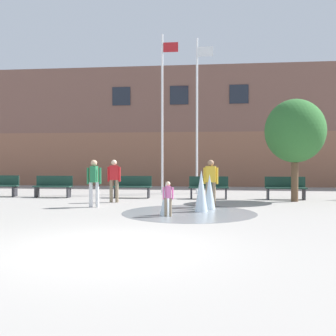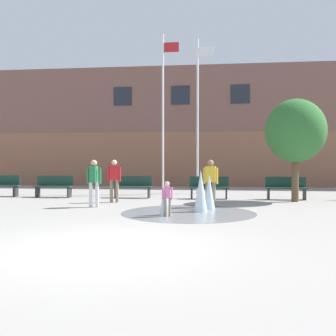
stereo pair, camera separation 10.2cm
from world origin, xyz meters
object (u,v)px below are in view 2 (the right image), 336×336
(flagpole_left, at_px, (164,109))
(child_in_fountain, at_px, (167,196))
(park_bench_center, at_px, (209,187))
(park_bench_under_left_flagpole, at_px, (133,186))
(park_bench_under_right_flagpole, at_px, (286,188))
(street_tree_near_building, at_px, (296,131))
(adult_in_red, at_px, (94,179))
(flagpole_right, at_px, (198,111))
(adult_near_bench, at_px, (211,179))
(park_bench_left_of_flagpoles, at_px, (54,186))
(adult_watching, at_px, (114,177))
(park_bench_far_left, at_px, (1,185))

(flagpole_left, bearing_deg, child_in_fountain, -81.86)
(child_in_fountain, bearing_deg, park_bench_center, 147.19)
(park_bench_under_left_flagpole, xyz_separation_m, park_bench_center, (3.18, -0.08, 0.00))
(park_bench_under_right_flagpole, xyz_separation_m, street_tree_near_building, (0.20, -0.77, 2.20))
(adult_in_red, distance_m, street_tree_near_building, 7.73)
(park_bench_under_right_flagpole, bearing_deg, flagpole_right, 147.60)
(park_bench_under_right_flagpole, distance_m, adult_near_bench, 4.18)
(park_bench_under_right_flagpole, bearing_deg, adult_near_bench, -135.88)
(park_bench_left_of_flagpoles, xyz_separation_m, adult_near_bench, (6.64, -2.72, 0.45))
(park_bench_under_right_flagpole, relative_size, flagpole_right, 0.22)
(park_bench_center, bearing_deg, adult_watching, -153.48)
(adult_near_bench, xyz_separation_m, adult_watching, (-3.60, 1.08, 0.00))
(park_bench_center, xyz_separation_m, flagpole_left, (-2.17, 2.35, 3.52))
(child_in_fountain, height_order, flagpole_left, flagpole_left)
(child_in_fountain, distance_m, flagpole_right, 8.22)
(park_bench_under_left_flagpole, bearing_deg, park_bench_center, -1.38)
(adult_in_red, relative_size, street_tree_near_building, 0.41)
(street_tree_near_building, bearing_deg, park_bench_far_left, 176.34)
(park_bench_far_left, distance_m, adult_in_red, 6.23)
(child_in_fountain, xyz_separation_m, adult_watching, (-2.41, 3.42, 0.35))
(park_bench_far_left, bearing_deg, park_bench_under_right_flagpole, -0.07)
(adult_near_bench, bearing_deg, park_bench_left_of_flagpoles, -15.62)
(flagpole_left, height_order, flagpole_right, flagpole_left)
(child_in_fountain, relative_size, flagpole_left, 0.13)
(park_bench_under_left_flagpole, bearing_deg, adult_near_bench, -41.60)
(park_bench_left_of_flagpoles, bearing_deg, park_bench_under_right_flagpole, 1.02)
(park_bench_far_left, distance_m, flagpole_left, 8.05)
(adult_in_red, height_order, flagpole_left, flagpole_left)
(park_bench_under_left_flagpole, relative_size, street_tree_near_building, 0.41)
(park_bench_under_left_flagpole, height_order, child_in_fountain, child_in_fountain)
(park_bench_under_right_flagpole, distance_m, flagpole_left, 6.71)
(park_bench_far_left, xyz_separation_m, flagpole_right, (8.51, 2.27, 3.39))
(street_tree_near_building, bearing_deg, flagpole_left, 150.65)
(park_bench_left_of_flagpoles, relative_size, flagpole_left, 0.21)
(child_in_fountain, bearing_deg, street_tree_near_building, 114.73)
(park_bench_far_left, relative_size, adult_watching, 1.01)
(park_bench_center, relative_size, child_in_fountain, 1.62)
(flagpole_right, bearing_deg, park_bench_far_left, -165.05)
(park_bench_far_left, distance_m, park_bench_center, 9.04)
(park_bench_left_of_flagpoles, distance_m, adult_in_red, 4.21)
(park_bench_far_left, distance_m, park_bench_left_of_flagpoles, 2.50)
(park_bench_far_left, relative_size, street_tree_near_building, 0.41)
(park_bench_under_right_flagpole, height_order, flagpole_left, flagpole_left)
(adult_watching, xyz_separation_m, street_tree_near_building, (6.78, 1.04, 1.74))
(adult_watching, bearing_deg, street_tree_near_building, 175.24)
(park_bench_under_left_flagpole, relative_size, park_bench_center, 1.00)
(park_bench_left_of_flagpoles, bearing_deg, adult_watching, -28.28)
(flagpole_left, relative_size, street_tree_near_building, 1.93)
(flagpole_right, bearing_deg, park_bench_under_right_flagpole, -32.40)
(park_bench_far_left, relative_size, park_bench_center, 1.00)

